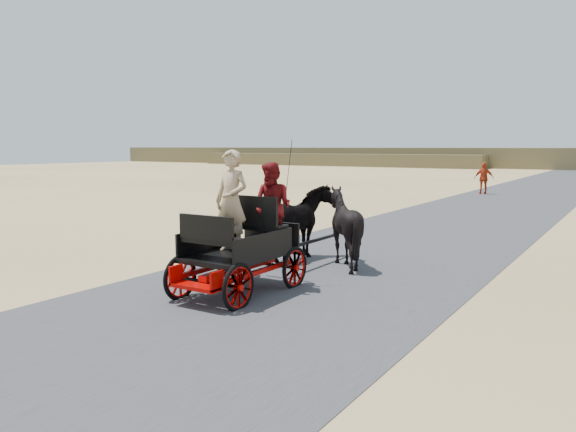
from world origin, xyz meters
The scene contains 9 objects.
ground centered at (0.00, 0.00, 0.00)m, with size 140.00×140.00×0.00m, color tan.
road centered at (0.00, 0.00, 0.01)m, with size 6.00×140.00×0.01m, color #38383A.
ridge_near centered at (-30.00, 58.00, 0.80)m, with size 40.00×4.00×1.60m, color brown.
carriage centered at (-0.58, -1.13, 0.36)m, with size 1.30×2.40×0.72m, color black, non-canonical shape.
horse_left centered at (-1.13, 1.87, 0.85)m, with size 0.91×2.01×1.70m, color black.
horse_right centered at (-0.03, 1.87, 0.85)m, with size 1.37×1.54×1.70m, color black.
driver_man centered at (-0.78, -1.08, 1.62)m, with size 0.66×0.43×1.80m, color tan.
passenger_woman centered at (-0.28, -0.53, 1.51)m, with size 0.77×0.60×1.58m, color #660C0F.
pedestrian centered at (-1.92, 22.43, 0.86)m, with size 1.01×0.42×1.73m, color #B63514.
Camera 1 is at (5.34, -8.88, 2.58)m, focal length 35.00 mm.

